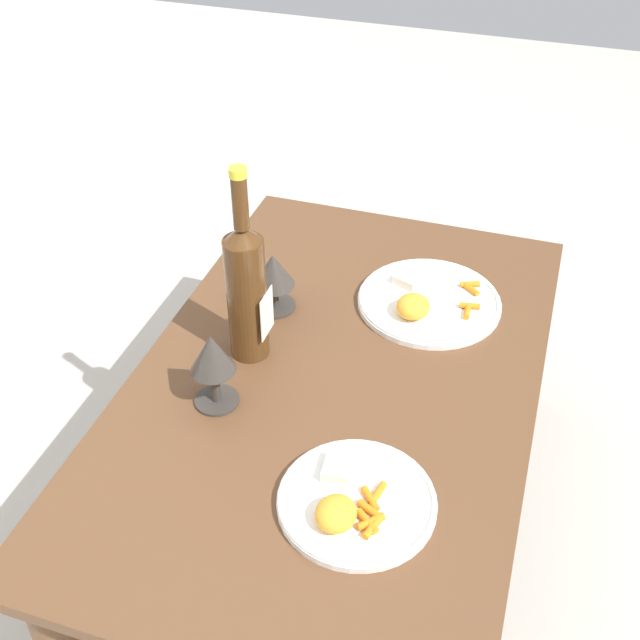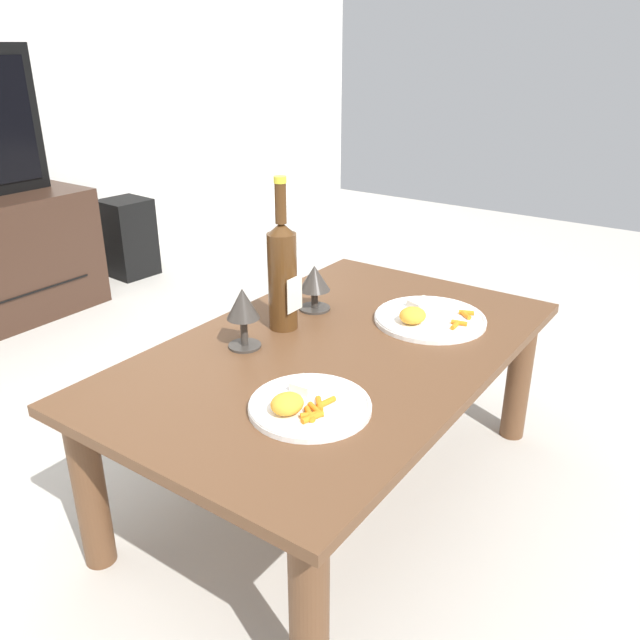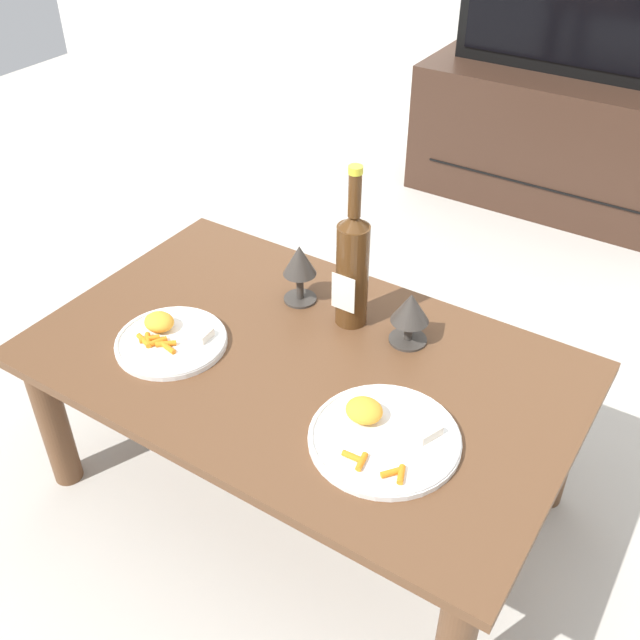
% 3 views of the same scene
% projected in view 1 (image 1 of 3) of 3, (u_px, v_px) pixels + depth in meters
% --- Properties ---
extents(ground_plane, '(6.40, 6.40, 0.00)m').
position_uv_depth(ground_plane, '(333.00, 521.00, 1.73)').
color(ground_plane, '#B7B2A8').
extents(dining_table, '(1.18, 0.72, 0.42)m').
position_uv_depth(dining_table, '(335.00, 404.00, 1.51)').
color(dining_table, brown).
rests_on(dining_table, ground_plane).
extents(wine_bottle, '(0.07, 0.08, 0.39)m').
position_uv_depth(wine_bottle, '(246.00, 287.00, 1.43)').
color(wine_bottle, '#4C2D14').
rests_on(wine_bottle, dining_table).
extents(goblet_left, '(0.08, 0.08, 0.15)m').
position_uv_depth(goblet_left, '(212.00, 358.00, 1.36)').
color(goblet_left, '#38332D').
rests_on(goblet_left, dining_table).
extents(goblet_right, '(0.09, 0.09, 0.13)m').
position_uv_depth(goblet_right, '(273.00, 274.00, 1.59)').
color(goblet_right, '#38332D').
rests_on(goblet_right, dining_table).
extents(dinner_plate_left, '(0.25, 0.25, 0.05)m').
position_uv_depth(dinner_plate_left, '(354.00, 501.00, 1.23)').
color(dinner_plate_left, white).
rests_on(dinner_plate_left, dining_table).
extents(dinner_plate_right, '(0.29, 0.29, 0.05)m').
position_uv_depth(dinner_plate_right, '(427.00, 301.00, 1.63)').
color(dinner_plate_right, white).
rests_on(dinner_plate_right, dining_table).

